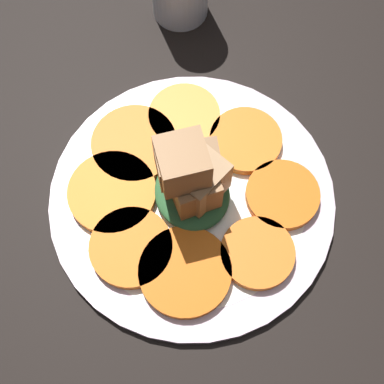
% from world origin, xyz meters
% --- Properties ---
extents(table_slab, '(1.20, 1.20, 0.02)m').
position_xyz_m(table_slab, '(0.00, 0.00, 0.01)').
color(table_slab, black).
rests_on(table_slab, ground).
extents(plate, '(0.29, 0.29, 0.01)m').
position_xyz_m(plate, '(0.00, 0.00, 0.03)').
color(plate, silver).
rests_on(plate, table_slab).
extents(carrot_slice_0, '(0.09, 0.09, 0.01)m').
position_xyz_m(carrot_slice_0, '(-0.07, -0.04, 0.04)').
color(carrot_slice_0, orange).
rests_on(carrot_slice_0, plate).
extents(carrot_slice_1, '(0.09, 0.09, 0.01)m').
position_xyz_m(carrot_slice_1, '(-0.03, -0.08, 0.04)').
color(carrot_slice_1, orange).
rests_on(carrot_slice_1, plate).
extents(carrot_slice_2, '(0.08, 0.08, 0.01)m').
position_xyz_m(carrot_slice_2, '(0.04, -0.07, 0.04)').
color(carrot_slice_2, orange).
rests_on(carrot_slice_2, plate).
extents(carrot_slice_3, '(0.09, 0.09, 0.01)m').
position_xyz_m(carrot_slice_3, '(0.07, -0.03, 0.04)').
color(carrot_slice_3, '#D45E12').
rests_on(carrot_slice_3, plate).
extents(carrot_slice_4, '(0.07, 0.07, 0.01)m').
position_xyz_m(carrot_slice_4, '(0.08, 0.04, 0.04)').
color(carrot_slice_4, orange).
rests_on(carrot_slice_4, plate).
extents(carrot_slice_5, '(0.07, 0.07, 0.01)m').
position_xyz_m(carrot_slice_5, '(0.03, 0.09, 0.04)').
color(carrot_slice_5, '#D56013').
rests_on(carrot_slice_5, plate).
extents(carrot_slice_6, '(0.08, 0.08, 0.01)m').
position_xyz_m(carrot_slice_6, '(-0.04, 0.07, 0.04)').
color(carrot_slice_6, orange).
rests_on(carrot_slice_6, plate).
extents(carrot_slice_7, '(0.08, 0.08, 0.01)m').
position_xyz_m(carrot_slice_7, '(-0.09, 0.02, 0.04)').
color(carrot_slice_7, orange).
rests_on(carrot_slice_7, plate).
extents(center_pile, '(0.08, 0.07, 0.10)m').
position_xyz_m(center_pile, '(-0.00, -0.00, 0.07)').
color(center_pile, '#2D6033').
rests_on(center_pile, plate).
extents(fork, '(0.17, 0.08, 0.00)m').
position_xyz_m(fork, '(0.01, -0.06, 0.03)').
color(fork, '#B2B2B7').
rests_on(fork, plate).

